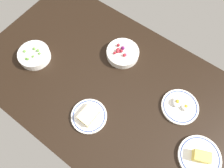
% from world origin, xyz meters
% --- Properties ---
extents(dining_table, '(1.44, 0.85, 0.04)m').
position_xyz_m(dining_table, '(0.00, 0.00, 0.02)').
color(dining_table, black).
rests_on(dining_table, ground).
extents(bowl_berries, '(0.18, 0.18, 0.06)m').
position_xyz_m(bowl_berries, '(0.06, -0.18, 0.06)').
color(bowl_berries, white).
rests_on(bowl_berries, dining_table).
extents(plate_sandwich, '(0.17, 0.17, 0.05)m').
position_xyz_m(plate_sandwich, '(-0.01, 0.20, 0.05)').
color(plate_sandwich, white).
rests_on(plate_sandwich, dining_table).
extents(bowl_peas, '(0.17, 0.17, 0.06)m').
position_xyz_m(bowl_peas, '(0.44, 0.11, 0.06)').
color(bowl_peas, white).
rests_on(bowl_peas, dining_table).
extents(plate_cheese, '(0.19, 0.19, 0.05)m').
position_xyz_m(plate_cheese, '(-0.52, 0.05, 0.05)').
color(plate_cheese, white).
rests_on(plate_cheese, dining_table).
extents(plate_eggs, '(0.18, 0.18, 0.05)m').
position_xyz_m(plate_eggs, '(-0.33, -0.10, 0.05)').
color(plate_eggs, white).
rests_on(plate_eggs, dining_table).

